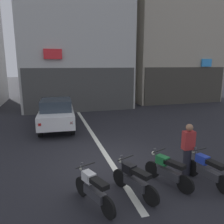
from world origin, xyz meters
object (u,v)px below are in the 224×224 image
object	(u,v)px
motorcycle_black_row_left_mid	(134,179)
motorcycle_white_row_leftmost	(93,189)
motorcycle_green_row_centre	(167,170)
person_by_motorcycles	(188,149)
motorcycle_blue_row_right_mid	(207,169)
car_white_crossing_near	(57,113)

from	to	relation	value
motorcycle_black_row_left_mid	motorcycle_white_row_leftmost	bearing A→B (deg)	-172.28
motorcycle_black_row_left_mid	motorcycle_green_row_centre	world-z (taller)	same
motorcycle_green_row_centre	person_by_motorcycles	bearing A→B (deg)	22.23
motorcycle_blue_row_right_mid	car_white_crossing_near	bearing A→B (deg)	119.20
car_white_crossing_near	person_by_motorcycles	xyz separation A→B (m)	(3.72, -6.44, -0.03)
person_by_motorcycles	car_white_crossing_near	bearing A→B (deg)	120.03
car_white_crossing_near	motorcycle_green_row_centre	size ratio (longest dim) A/B	2.70
motorcycle_green_row_centre	motorcycle_blue_row_right_mid	size ratio (longest dim) A/B	0.94
motorcycle_white_row_leftmost	motorcycle_blue_row_right_mid	size ratio (longest dim) A/B	0.95
motorcycle_black_row_left_mid	motorcycle_blue_row_right_mid	bearing A→B (deg)	-1.40
motorcycle_white_row_leftmost	motorcycle_blue_row_right_mid	distance (m)	3.38
motorcycle_white_row_leftmost	person_by_motorcycles	xyz separation A→B (m)	(3.14, 0.74, 0.40)
motorcycle_white_row_leftmost	person_by_motorcycles	size ratio (longest dim) A/B	0.94
car_white_crossing_near	person_by_motorcycles	bearing A→B (deg)	-59.97
car_white_crossing_near	motorcycle_blue_row_right_mid	world-z (taller)	car_white_crossing_near
motorcycle_green_row_centre	person_by_motorcycles	xyz separation A→B (m)	(0.89, 0.36, 0.40)
motorcycle_green_row_centre	person_by_motorcycles	distance (m)	1.04
motorcycle_black_row_left_mid	motorcycle_blue_row_right_mid	xyz separation A→B (m)	(2.26, -0.06, 0.00)
motorcycle_blue_row_right_mid	person_by_motorcycles	distance (m)	0.79
car_white_crossing_near	motorcycle_black_row_left_mid	distance (m)	7.25
motorcycle_white_row_leftmost	motorcycle_green_row_centre	bearing A→B (deg)	9.51
car_white_crossing_near	person_by_motorcycles	size ratio (longest dim) A/B	2.51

